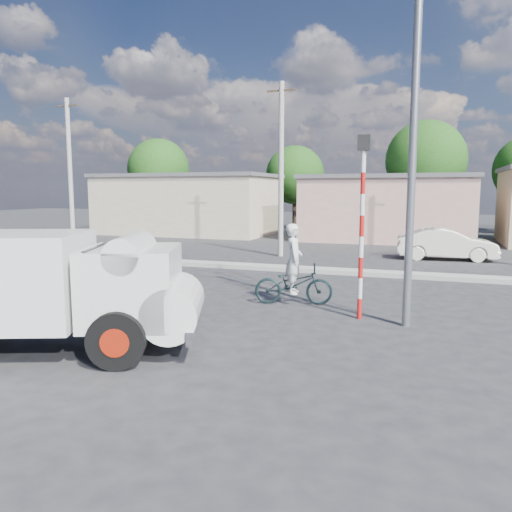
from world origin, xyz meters
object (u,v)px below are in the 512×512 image
(truck, at_px, (51,287))
(streetlight, at_px, (407,103))
(cyclist, at_px, (294,270))
(traffic_pole, at_px, (362,211))
(car_cream, at_px, (446,244))
(bicycle, at_px, (294,284))

(truck, xyz_separation_m, streetlight, (6.09, 4.23, 3.69))
(cyclist, bearing_deg, streetlight, -128.50)
(truck, relative_size, traffic_pole, 1.35)
(streetlight, bearing_deg, truck, -145.25)
(car_cream, distance_m, streetlight, 12.92)
(truck, distance_m, cyclist, 6.40)
(bicycle, distance_m, cyclist, 0.40)
(truck, xyz_separation_m, car_cream, (7.30, 16.37, -0.57))
(car_cream, bearing_deg, truck, 150.94)
(car_cream, xyz_separation_m, traffic_pole, (-2.15, -11.84, 1.89))
(streetlight, bearing_deg, traffic_pole, 162.27)
(bicycle, height_order, traffic_pole, traffic_pole)
(cyclist, xyz_separation_m, car_cream, (4.08, 10.85, -0.25))
(truck, distance_m, streetlight, 8.28)
(cyclist, bearing_deg, traffic_pole, -131.43)
(bicycle, relative_size, cyclist, 1.11)
(bicycle, relative_size, car_cream, 0.50)
(truck, relative_size, streetlight, 0.66)
(cyclist, relative_size, streetlight, 0.21)
(truck, xyz_separation_m, bicycle, (3.23, 5.51, -0.72))
(traffic_pole, relative_size, streetlight, 0.48)
(truck, xyz_separation_m, traffic_pole, (5.15, 4.53, 1.32))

